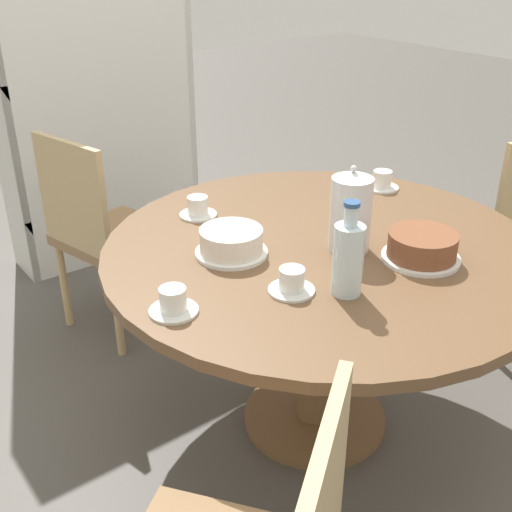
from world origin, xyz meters
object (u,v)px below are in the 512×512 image
at_px(coffee_pot, 351,212).
at_px(cup_c, 173,303).
at_px(water_bottle, 348,257).
at_px(chair_c, 105,231).
at_px(cup_b, 292,282).
at_px(cup_d, 382,181).
at_px(cup_a, 198,208).
at_px(bookshelf, 94,72).
at_px(cake_main, 422,247).
at_px(cake_second, 231,242).

xyz_separation_m(coffee_pot, cup_c, (-0.62, 0.01, -0.10)).
bearing_deg(water_bottle, chair_c, 96.70).
bearing_deg(water_bottle, cup_b, 140.56).
height_order(cup_b, cup_d, same).
relative_size(coffee_pot, cup_b, 2.09).
height_order(coffee_pot, cup_a, coffee_pot).
xyz_separation_m(cup_a, cup_d, (0.70, -0.20, 0.00)).
distance_m(bookshelf, cup_c, 1.91).
bearing_deg(cup_c, coffee_pot, -0.97).
height_order(chair_c, cup_c, chair_c).
xyz_separation_m(coffee_pot, cup_d, (0.47, 0.30, -0.10)).
relative_size(chair_c, cake_main, 3.79).
xyz_separation_m(bookshelf, cup_a, (-0.24, -1.29, -0.23)).
relative_size(chair_c, cup_b, 6.86).
bearing_deg(chair_c, coffee_pot, -175.49).
distance_m(bookshelf, water_bottle, 2.00).
height_order(water_bottle, cup_b, water_bottle).
bearing_deg(cake_second, bookshelf, 78.85).
height_order(cake_main, cake_second, cake_main).
bearing_deg(cup_c, bookshelf, 70.62).
height_order(coffee_pot, cup_b, coffee_pot).
xyz_separation_m(cake_main, cup_c, (-0.74, 0.19, -0.01)).
bearing_deg(cup_c, cake_second, 30.03).
bearing_deg(cup_d, cup_c, -165.28).
relative_size(cake_main, cup_c, 1.81).
bearing_deg(cake_second, cup_a, 75.76).
xyz_separation_m(cup_c, cup_d, (1.09, 0.29, 0.00)).
height_order(coffee_pot, cup_d, coffee_pot).
distance_m(chair_c, cup_d, 1.15).
xyz_separation_m(bookshelf, cake_second, (-0.32, -1.61, -0.22)).
bearing_deg(bookshelf, cup_c, 70.62).
bearing_deg(cake_second, cake_main, -40.92).
height_order(coffee_pot, water_bottle, coffee_pot).
xyz_separation_m(cake_main, cup_b, (-0.43, 0.09, -0.01)).
bearing_deg(chair_c, cake_main, -172.86).
relative_size(coffee_pot, water_bottle, 1.02).
height_order(bookshelf, cup_d, bookshelf).
bearing_deg(chair_c, cake_second, 168.85).
bearing_deg(water_bottle, cup_d, 36.05).
relative_size(water_bottle, cup_d, 2.06).
height_order(chair_c, cup_d, chair_c).
relative_size(water_bottle, cup_c, 2.06).
distance_m(water_bottle, cup_d, 0.83).
bearing_deg(cup_a, cup_b, -97.54).
bearing_deg(bookshelf, cake_second, 78.85).
height_order(chair_c, cake_second, chair_c).
distance_m(cake_second, cup_b, 0.28).
xyz_separation_m(chair_c, coffee_pot, (0.34, -1.06, 0.36)).
bearing_deg(coffee_pot, water_bottle, -135.95).
xyz_separation_m(cup_a, cup_c, (-0.39, -0.49, 0.00)).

